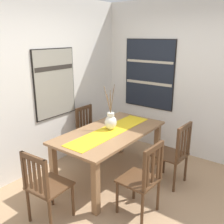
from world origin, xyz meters
TOP-DOWN VIEW (x-y plane):
  - ground_plane at (0.00, 0.00)m, footprint 6.40×6.40m
  - wall_back at (0.00, 1.86)m, footprint 6.40×0.12m
  - wall_side at (1.86, 0.00)m, footprint 0.12×6.40m
  - dining_table at (0.35, 0.73)m, footprint 1.73×0.91m
  - table_runner at (0.35, 0.73)m, footprint 1.59×0.36m
  - centerpiece_vase at (0.41, 0.77)m, footprint 0.21×0.23m
  - chair_0 at (-0.09, -0.08)m, footprint 0.44×0.44m
  - chair_1 at (-0.87, 0.72)m, footprint 0.44×0.44m
  - chair_2 at (0.76, -0.11)m, footprint 0.44×0.44m
  - chair_3 at (0.78, 1.53)m, footprint 0.42×0.42m
  - painting_on_back_wall at (0.27, 1.79)m, footprint 0.82×0.05m
  - painting_on_side_wall at (1.79, 0.92)m, footprint 0.05×1.01m

SIDE VIEW (x-z plane):
  - ground_plane at x=0.00m, z-range -0.03..0.00m
  - chair_3 at x=0.78m, z-range 0.03..0.91m
  - chair_1 at x=-0.87m, z-range 0.03..0.93m
  - chair_0 at x=-0.09m, z-range 0.01..0.95m
  - chair_2 at x=0.76m, z-range 0.02..0.96m
  - dining_table at x=0.35m, z-range 0.27..1.02m
  - table_runner at x=0.35m, z-range 0.75..0.76m
  - centerpiece_vase at x=0.41m, z-range 0.54..1.22m
  - wall_back at x=0.00m, z-range 0.00..2.70m
  - wall_side at x=1.86m, z-range 0.00..2.70m
  - painting_on_back_wall at x=0.27m, z-range 0.80..1.91m
  - painting_on_side_wall at x=1.79m, z-range 0.76..2.04m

